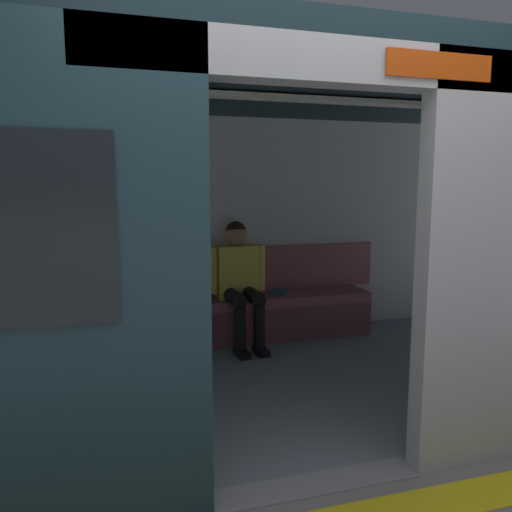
{
  "coord_description": "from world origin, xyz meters",
  "views": [
    {
      "loc": [
        0.97,
        2.16,
        1.51
      ],
      "look_at": [
        -0.08,
        -1.33,
        0.98
      ],
      "focal_mm": 35.38,
      "sensor_mm": 36.0,
      "label": 1
    }
  ],
  "objects_px": {
    "book": "(279,292)",
    "train_car": "(236,182)",
    "person_seated": "(239,276)",
    "handbag": "(185,291)",
    "bench_seat": "(216,310)",
    "grab_pole_door": "(199,265)"
  },
  "relations": [
    {
      "from": "book",
      "to": "train_car",
      "type": "bearing_deg",
      "value": 88.45
    },
    {
      "from": "person_seated",
      "to": "book",
      "type": "height_order",
      "value": "person_seated"
    },
    {
      "from": "train_car",
      "to": "handbag",
      "type": "height_order",
      "value": "train_car"
    },
    {
      "from": "train_car",
      "to": "bench_seat",
      "type": "relative_size",
      "value": 2.06
    },
    {
      "from": "person_seated",
      "to": "grab_pole_door",
      "type": "relative_size",
      "value": 0.55
    },
    {
      "from": "bench_seat",
      "to": "handbag",
      "type": "bearing_deg",
      "value": -9.24
    },
    {
      "from": "handbag",
      "to": "train_car",
      "type": "bearing_deg",
      "value": 99.86
    },
    {
      "from": "handbag",
      "to": "grab_pole_door",
      "type": "bearing_deg",
      "value": 83.71
    },
    {
      "from": "person_seated",
      "to": "handbag",
      "type": "xyz_separation_m",
      "value": [
        0.49,
        -0.1,
        -0.14
      ]
    },
    {
      "from": "person_seated",
      "to": "handbag",
      "type": "height_order",
      "value": "person_seated"
    },
    {
      "from": "bench_seat",
      "to": "grab_pole_door",
      "type": "distance_m",
      "value": 2.03
    },
    {
      "from": "bench_seat",
      "to": "person_seated",
      "type": "height_order",
      "value": "person_seated"
    },
    {
      "from": "handbag",
      "to": "grab_pole_door",
      "type": "height_order",
      "value": "grab_pole_door"
    },
    {
      "from": "book",
      "to": "person_seated",
      "type": "bearing_deg",
      "value": 46.97
    },
    {
      "from": "bench_seat",
      "to": "handbag",
      "type": "height_order",
      "value": "handbag"
    },
    {
      "from": "book",
      "to": "grab_pole_door",
      "type": "bearing_deg",
      "value": 89.86
    },
    {
      "from": "book",
      "to": "grab_pole_door",
      "type": "distance_m",
      "value": 2.3
    },
    {
      "from": "train_car",
      "to": "person_seated",
      "type": "relative_size",
      "value": 5.51
    },
    {
      "from": "handbag",
      "to": "grab_pole_door",
      "type": "xyz_separation_m",
      "value": [
        0.21,
        1.87,
        0.54
      ]
    },
    {
      "from": "person_seated",
      "to": "grab_pole_door",
      "type": "xyz_separation_m",
      "value": [
        0.7,
        1.77,
        0.41
      ]
    },
    {
      "from": "handbag",
      "to": "book",
      "type": "distance_m",
      "value": 0.94
    },
    {
      "from": "bench_seat",
      "to": "grab_pole_door",
      "type": "relative_size",
      "value": 1.46
    }
  ]
}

